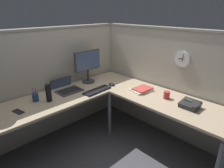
# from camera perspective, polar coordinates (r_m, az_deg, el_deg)

# --- Properties ---
(ground_plane) EXTENTS (6.80, 6.80, 0.00)m
(ground_plane) POSITION_cam_1_polar(r_m,az_deg,el_deg) (2.89, -0.83, -17.15)
(ground_plane) COLOR #47474C
(cubicle_wall_back) EXTENTS (2.57, 0.12, 1.58)m
(cubicle_wall_back) POSITION_cam_1_polar(r_m,az_deg,el_deg) (2.96, -17.88, 0.36)
(cubicle_wall_back) COLOR #A8A393
(cubicle_wall_back) RESTS_ON ground
(cubicle_wall_right) EXTENTS (0.12, 2.37, 1.58)m
(cubicle_wall_right) POSITION_cam_1_polar(r_m,az_deg,el_deg) (2.97, 14.96, 0.73)
(cubicle_wall_right) COLOR #A8A393
(cubicle_wall_right) RESTS_ON ground
(desk) EXTENTS (2.35, 2.15, 0.73)m
(desk) POSITION_cam_1_polar(r_m,az_deg,el_deg) (2.43, -2.64, -7.41)
(desk) COLOR tan
(desk) RESTS_ON ground
(monitor) EXTENTS (0.46, 0.20, 0.50)m
(monitor) POSITION_cam_1_polar(r_m,az_deg,el_deg) (2.96, -7.27, 5.92)
(monitor) COLOR #38383D
(monitor) RESTS_ON desk
(laptop) EXTENTS (0.34, 0.38, 0.22)m
(laptop) POSITION_cam_1_polar(r_m,az_deg,el_deg) (2.82, -13.63, -1.13)
(laptop) COLOR #38383D
(laptop) RESTS_ON desk
(keyboard) EXTENTS (0.44, 0.17, 0.02)m
(keyboard) POSITION_cam_1_polar(r_m,az_deg,el_deg) (2.69, -4.40, -1.91)
(keyboard) COLOR black
(keyboard) RESTS_ON desk
(computer_mouse) EXTENTS (0.06, 0.10, 0.03)m
(computer_mouse) POSITION_cam_1_polar(r_m,az_deg,el_deg) (2.89, -0.08, -0.10)
(computer_mouse) COLOR black
(computer_mouse) RESTS_ON desk
(pen_cup) EXTENTS (0.08, 0.08, 0.18)m
(pen_cup) POSITION_cam_1_polar(r_m,az_deg,el_deg) (2.57, -21.85, -3.66)
(pen_cup) COLOR navy
(pen_cup) RESTS_ON desk
(cell_phone) EXTENTS (0.10, 0.16, 0.01)m
(cell_phone) POSITION_cam_1_polar(r_m,az_deg,el_deg) (2.40, -26.12, -7.40)
(cell_phone) COLOR black
(cell_phone) RESTS_ON desk
(thermos_flask) EXTENTS (0.07, 0.07, 0.22)m
(thermos_flask) POSITION_cam_1_polar(r_m,az_deg,el_deg) (2.49, -18.40, -2.54)
(thermos_flask) COLOR black
(thermos_flask) RESTS_ON desk
(office_phone) EXTENTS (0.19, 0.21, 0.11)m
(office_phone) POSITION_cam_1_polar(r_m,az_deg,el_deg) (2.41, 22.30, -5.74)
(office_phone) COLOR #232326
(office_phone) RESTS_ON desk
(book_stack) EXTENTS (0.32, 0.26, 0.04)m
(book_stack) POSITION_cam_1_polar(r_m,az_deg,el_deg) (2.72, 8.88, -1.63)
(book_stack) COLOR silver
(book_stack) RESTS_ON desk
(coffee_mug) EXTENTS (0.08, 0.08, 0.10)m
(coffee_mug) POSITION_cam_1_polar(r_m,az_deg,el_deg) (2.55, 15.96, -3.18)
(coffee_mug) COLOR #B2332D
(coffee_mug) RESTS_ON desk
(wall_clock) EXTENTS (0.04, 0.22, 0.22)m
(wall_clock) POSITION_cam_1_polar(r_m,az_deg,el_deg) (2.69, 20.25, 6.86)
(wall_clock) COLOR #B7BABF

